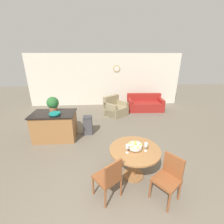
{
  "coord_description": "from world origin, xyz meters",
  "views": [
    {
      "loc": [
        -0.16,
        -1.7,
        2.59
      ],
      "look_at": [
        0.13,
        2.69,
        0.92
      ],
      "focal_mm": 24.0,
      "sensor_mm": 36.0,
      "label": 1
    }
  ],
  "objects_px": {
    "fruit_bowl": "(135,146)",
    "kitchen_island": "(55,126)",
    "dining_table": "(134,155)",
    "trash_bin": "(88,125)",
    "armchair": "(115,109)",
    "dining_chair_near_left": "(109,177)",
    "couch": "(145,104)",
    "dining_chair_near_right": "(169,176)",
    "wine_glass_right": "(146,145)",
    "teal_bowl": "(55,114)",
    "wine_glass_left": "(127,147)",
    "potted_plant": "(53,104)"
  },
  "relations": [
    {
      "from": "fruit_bowl",
      "to": "armchair",
      "type": "distance_m",
      "value": 3.83
    },
    {
      "from": "wine_glass_left",
      "to": "armchair",
      "type": "distance_m",
      "value": 3.96
    },
    {
      "from": "fruit_bowl",
      "to": "kitchen_island",
      "type": "distance_m",
      "value": 2.9
    },
    {
      "from": "fruit_bowl",
      "to": "teal_bowl",
      "type": "bearing_deg",
      "value": 142.02
    },
    {
      "from": "dining_table",
      "to": "couch",
      "type": "distance_m",
      "value": 4.63
    },
    {
      "from": "potted_plant",
      "to": "trash_bin",
      "type": "xyz_separation_m",
      "value": [
        1.06,
        0.05,
        -0.82
      ]
    },
    {
      "from": "kitchen_island",
      "to": "trash_bin",
      "type": "distance_m",
      "value": 1.07
    },
    {
      "from": "dining_chair_near_left",
      "to": "teal_bowl",
      "type": "height_order",
      "value": "teal_bowl"
    },
    {
      "from": "teal_bowl",
      "to": "armchair",
      "type": "xyz_separation_m",
      "value": [
        2.03,
        2.15,
        -0.65
      ]
    },
    {
      "from": "trash_bin",
      "to": "dining_table",
      "type": "bearing_deg",
      "value": -60.05
    },
    {
      "from": "fruit_bowl",
      "to": "kitchen_island",
      "type": "xyz_separation_m",
      "value": [
        -2.22,
        1.83,
        -0.35
      ]
    },
    {
      "from": "wine_glass_right",
      "to": "trash_bin",
      "type": "xyz_separation_m",
      "value": [
        -1.4,
        2.15,
        -0.54
      ]
    },
    {
      "from": "fruit_bowl",
      "to": "couch",
      "type": "xyz_separation_m",
      "value": [
        1.46,
        4.38,
        -0.52
      ]
    },
    {
      "from": "dining_chair_near_right",
      "to": "trash_bin",
      "type": "xyz_separation_m",
      "value": [
        -1.72,
        2.64,
        -0.18
      ]
    },
    {
      "from": "fruit_bowl",
      "to": "kitchen_island",
      "type": "bearing_deg",
      "value": 140.56
    },
    {
      "from": "dining_table",
      "to": "couch",
      "type": "relative_size",
      "value": 0.62
    },
    {
      "from": "wine_glass_right",
      "to": "couch",
      "type": "distance_m",
      "value": 4.67
    },
    {
      "from": "potted_plant",
      "to": "couch",
      "type": "bearing_deg",
      "value": 32.5
    },
    {
      "from": "armchair",
      "to": "dining_chair_near_left",
      "type": "bearing_deg",
      "value": -136.74
    },
    {
      "from": "potted_plant",
      "to": "trash_bin",
      "type": "relative_size",
      "value": 0.72
    },
    {
      "from": "dining_chair_near_left",
      "to": "dining_table",
      "type": "bearing_deg",
      "value": 5.21
    },
    {
      "from": "teal_bowl",
      "to": "kitchen_island",
      "type": "bearing_deg",
      "value": 121.15
    },
    {
      "from": "fruit_bowl",
      "to": "dining_chair_near_left",
      "type": "bearing_deg",
      "value": -137.75
    },
    {
      "from": "dining_chair_near_left",
      "to": "wine_glass_left",
      "type": "distance_m",
      "value": 0.67
    },
    {
      "from": "kitchen_island",
      "to": "couch",
      "type": "xyz_separation_m",
      "value": [
        3.68,
        2.56,
        -0.18
      ]
    },
    {
      "from": "wine_glass_right",
      "to": "teal_bowl",
      "type": "height_order",
      "value": "teal_bowl"
    },
    {
      "from": "trash_bin",
      "to": "dining_chair_near_left",
      "type": "bearing_deg",
      "value": -76.67
    },
    {
      "from": "dining_table",
      "to": "kitchen_island",
      "type": "distance_m",
      "value": 2.88
    },
    {
      "from": "wine_glass_left",
      "to": "couch",
      "type": "relative_size",
      "value": 0.11
    },
    {
      "from": "dining_chair_near_right",
      "to": "armchair",
      "type": "distance_m",
      "value": 4.42
    },
    {
      "from": "wine_glass_left",
      "to": "wine_glass_right",
      "type": "distance_m",
      "value": 0.4
    },
    {
      "from": "dining_chair_near_left",
      "to": "couch",
      "type": "xyz_separation_m",
      "value": [
        2.04,
        4.91,
        -0.23
      ]
    },
    {
      "from": "dining_table",
      "to": "potted_plant",
      "type": "bearing_deg",
      "value": 138.2
    },
    {
      "from": "fruit_bowl",
      "to": "trash_bin",
      "type": "height_order",
      "value": "fruit_bowl"
    },
    {
      "from": "armchair",
      "to": "dining_table",
      "type": "bearing_deg",
      "value": -128.95
    },
    {
      "from": "kitchen_island",
      "to": "teal_bowl",
      "type": "relative_size",
      "value": 4.05
    },
    {
      "from": "potted_plant",
      "to": "couch",
      "type": "height_order",
      "value": "potted_plant"
    },
    {
      "from": "dining_table",
      "to": "fruit_bowl",
      "type": "distance_m",
      "value": 0.24
    },
    {
      "from": "dining_chair_near_right",
      "to": "wine_glass_right",
      "type": "height_order",
      "value": "wine_glass_right"
    },
    {
      "from": "dining_chair_near_left",
      "to": "wine_glass_right",
      "type": "distance_m",
      "value": 0.97
    },
    {
      "from": "wine_glass_right",
      "to": "teal_bowl",
      "type": "relative_size",
      "value": 0.57
    },
    {
      "from": "trash_bin",
      "to": "armchair",
      "type": "bearing_deg",
      "value": 57.36
    },
    {
      "from": "kitchen_island",
      "to": "teal_bowl",
      "type": "xyz_separation_m",
      "value": [
        0.11,
        -0.18,
        0.49
      ]
    },
    {
      "from": "dining_chair_near_left",
      "to": "armchair",
      "type": "bearing_deg",
      "value": 46.42
    },
    {
      "from": "dining_chair_near_left",
      "to": "wine_glass_left",
      "type": "xyz_separation_m",
      "value": [
        0.39,
        0.4,
        0.36
      ]
    },
    {
      "from": "teal_bowl",
      "to": "trash_bin",
      "type": "distance_m",
      "value": 1.19
    },
    {
      "from": "dining_chair_near_right",
      "to": "trash_bin",
      "type": "bearing_deg",
      "value": -4.11
    },
    {
      "from": "wine_glass_right",
      "to": "trash_bin",
      "type": "bearing_deg",
      "value": 123.06
    },
    {
      "from": "dining_table",
      "to": "trash_bin",
      "type": "xyz_separation_m",
      "value": [
        -1.19,
        2.07,
        -0.24
      ]
    },
    {
      "from": "teal_bowl",
      "to": "couch",
      "type": "xyz_separation_m",
      "value": [
        3.57,
        2.73,
        -0.67
      ]
    }
  ]
}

